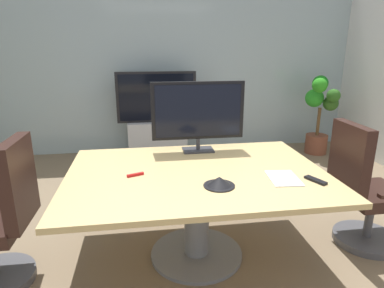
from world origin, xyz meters
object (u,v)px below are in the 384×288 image
(tv_monitor, at_px, (198,113))
(wall_display_unit, at_px, (157,128))
(conference_table, at_px, (197,191))
(office_chair_left, at_px, (0,227))
(office_chair_right, at_px, (363,196))
(conference_phone, at_px, (219,182))
(potted_plant, at_px, (320,111))
(remote_control, at_px, (316,180))

(tv_monitor, distance_m, wall_display_unit, 2.27)
(conference_table, xyz_separation_m, wall_display_unit, (-0.18, 2.68, -0.14))
(office_chair_left, relative_size, wall_display_unit, 0.83)
(conference_table, height_order, office_chair_right, office_chair_right)
(conference_table, distance_m, office_chair_left, 1.44)
(tv_monitor, bearing_deg, conference_phone, -89.19)
(office_chair_right, distance_m, potted_plant, 2.64)
(potted_plant, height_order, conference_phone, potted_plant)
(office_chair_left, relative_size, office_chair_right, 1.00)
(tv_monitor, bearing_deg, wall_display_unit, 97.29)
(potted_plant, distance_m, conference_phone, 3.54)
(conference_phone, distance_m, remote_control, 0.71)
(office_chair_left, relative_size, conference_phone, 4.95)
(potted_plant, bearing_deg, remote_control, -119.46)
(potted_plant, bearing_deg, wall_display_unit, 174.37)
(conference_table, bearing_deg, potted_plant, 45.74)
(potted_plant, distance_m, remote_control, 3.15)
(wall_display_unit, relative_size, conference_phone, 5.95)
(office_chair_right, distance_m, wall_display_unit, 3.15)
(conference_table, bearing_deg, conference_phone, -69.66)
(conference_table, bearing_deg, remote_control, -21.21)
(office_chair_right, distance_m, conference_phone, 1.39)
(office_chair_right, height_order, wall_display_unit, wall_display_unit)
(conference_phone, bearing_deg, potted_plant, 50.34)
(conference_table, height_order, conference_phone, conference_phone)
(tv_monitor, relative_size, conference_phone, 3.82)
(potted_plant, height_order, remote_control, potted_plant)
(conference_table, relative_size, office_chair_right, 1.82)
(office_chair_left, height_order, tv_monitor, tv_monitor)
(tv_monitor, height_order, conference_phone, tv_monitor)
(conference_table, relative_size, tv_monitor, 2.37)
(wall_display_unit, bearing_deg, tv_monitor, -82.71)
(conference_table, bearing_deg, wall_display_unit, 93.79)
(office_chair_left, bearing_deg, wall_display_unit, 156.53)
(office_chair_right, relative_size, tv_monitor, 1.30)
(office_chair_left, distance_m, office_chair_right, 2.87)
(wall_display_unit, height_order, conference_phone, wall_display_unit)
(potted_plant, relative_size, conference_phone, 5.58)
(tv_monitor, distance_m, remote_control, 1.16)
(potted_plant, bearing_deg, office_chair_right, -110.71)
(office_chair_left, height_order, conference_phone, office_chair_left)
(conference_phone, bearing_deg, conference_table, 110.34)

